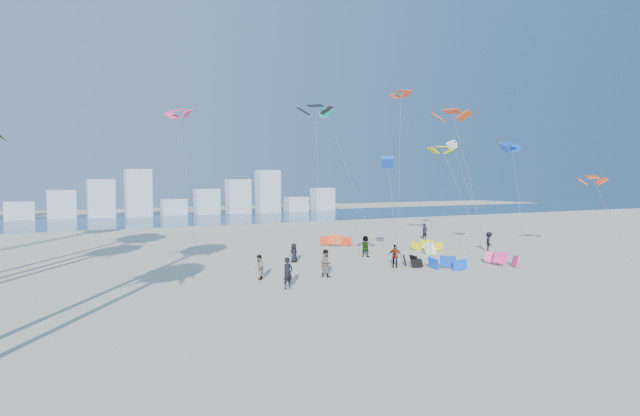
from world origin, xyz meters
name	(u,v)px	position (x,y,z in m)	size (l,w,h in m)	color
ground	(430,329)	(0.00, 0.00, 0.00)	(220.00, 220.00, 0.00)	beige
ocean	(140,220)	(0.00, 72.00, 0.01)	(220.00, 220.00, 0.00)	navy
kitesurfer_near	(288,273)	(-1.89, 10.88, 0.95)	(0.69, 0.45, 1.89)	black
kitesurfer_mid	(325,263)	(1.99, 13.34, 0.93)	(0.90, 0.70, 1.86)	gray
kitesurfers_far	(393,247)	(11.25, 18.59, 0.88)	(25.29, 14.29, 1.85)	black
grounded_kites	(421,252)	(13.58, 17.80, 0.47)	(9.08, 19.65, 1.00)	black
flying_kites	(387,121)	(15.23, 25.17, 12.25)	(33.52, 32.40, 18.06)	blue
distant_skyline	(123,199)	(-1.19, 82.00, 3.09)	(85.00, 3.00, 8.40)	#9EADBF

